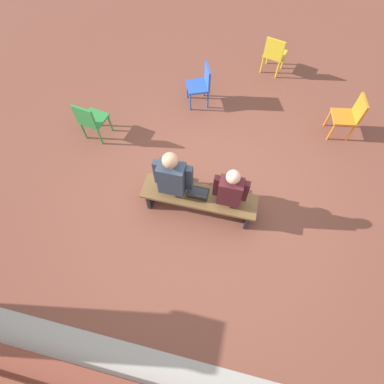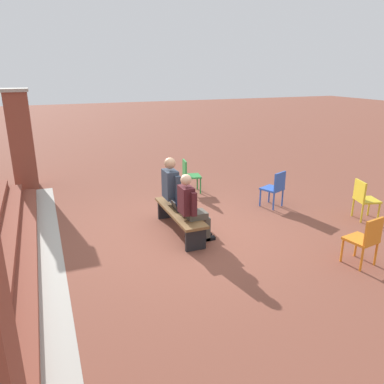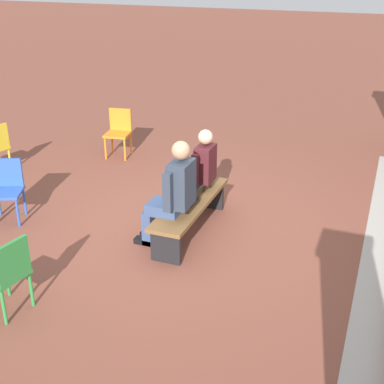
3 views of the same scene
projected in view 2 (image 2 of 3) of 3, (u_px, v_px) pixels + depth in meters
name	position (u px, v px, depth m)	size (l,w,h in m)	color
ground_plane	(188.00, 231.00, 7.28)	(60.00, 60.00, 0.00)	brown
concrete_strip	(50.00, 253.00, 6.40)	(7.86, 0.40, 0.01)	#A8A399
brick_pillar_right_of_steps	(21.00, 139.00, 9.59)	(0.64, 0.64, 2.56)	brown
bench	(180.00, 215.00, 7.14)	(1.80, 0.44, 0.45)	brown
person_student	(191.00, 206.00, 6.66)	(0.51, 0.64, 1.28)	#4C473D
person_adult	(176.00, 190.00, 7.40)	(0.57, 0.73, 1.40)	#384C75
laptop	(178.00, 208.00, 7.11)	(0.32, 0.29, 0.21)	black
plastic_chair_far_left	(366.00, 238.00, 5.88)	(0.48, 0.48, 0.84)	orange
plastic_chair_by_pillar	(275.00, 187.00, 8.43)	(0.55, 0.55, 0.84)	#2D56B7
plastic_chair_near_bench_right	(364.00, 197.00, 7.74)	(0.52, 0.52, 0.84)	gold
plastic_chair_far_right	(189.00, 174.00, 9.47)	(0.49, 0.49, 0.84)	#2D893D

